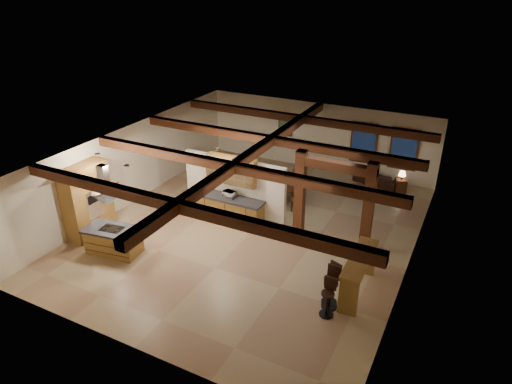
# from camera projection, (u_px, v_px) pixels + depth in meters

# --- Properties ---
(ground) EXTENTS (12.00, 12.00, 0.00)m
(ground) POSITION_uv_depth(u_px,v_px,m) (254.00, 229.00, 15.31)
(ground) COLOR tan
(ground) RESTS_ON ground
(room_walls) EXTENTS (12.00, 12.00, 12.00)m
(room_walls) POSITION_uv_depth(u_px,v_px,m) (254.00, 181.00, 14.53)
(room_walls) COLOR white
(room_walls) RESTS_ON ground
(ceiling_beams) EXTENTS (10.00, 12.00, 0.28)m
(ceiling_beams) POSITION_uv_depth(u_px,v_px,m) (254.00, 153.00, 14.10)
(ceiling_beams) COLOR #442011
(ceiling_beams) RESTS_ON room_walls
(timber_posts) EXTENTS (2.50, 0.30, 2.90)m
(timber_posts) POSITION_uv_depth(u_px,v_px,m) (334.00, 191.00, 13.92)
(timber_posts) COLOR #442011
(timber_posts) RESTS_ON ground
(partition_wall) EXTENTS (3.80, 0.18, 2.20)m
(partition_wall) POSITION_uv_depth(u_px,v_px,m) (235.00, 188.00, 15.64)
(partition_wall) COLOR white
(partition_wall) RESTS_ON ground
(pantry_cabinet) EXTENTS (0.67, 1.60, 2.40)m
(pantry_cabinet) POSITION_uv_depth(u_px,v_px,m) (87.00, 200.00, 14.61)
(pantry_cabinet) COLOR olive
(pantry_cabinet) RESTS_ON ground
(back_counter) EXTENTS (2.50, 0.66, 0.94)m
(back_counter) POSITION_uv_depth(u_px,v_px,m) (229.00, 209.00, 15.60)
(back_counter) COLOR olive
(back_counter) RESTS_ON ground
(upper_display_cabinet) EXTENTS (1.80, 0.36, 0.95)m
(upper_display_cabinet) POSITION_uv_depth(u_px,v_px,m) (231.00, 170.00, 15.16)
(upper_display_cabinet) COLOR olive
(upper_display_cabinet) RESTS_ON partition_wall
(range_hood) EXTENTS (1.10, 1.10, 1.40)m
(range_hood) POSITION_uv_depth(u_px,v_px,m) (107.00, 201.00, 13.31)
(range_hood) COLOR silver
(range_hood) RESTS_ON room_walls
(back_windows) EXTENTS (2.70, 0.07, 1.70)m
(back_windows) POSITION_uv_depth(u_px,v_px,m) (383.00, 146.00, 18.27)
(back_windows) COLOR #442011
(back_windows) RESTS_ON room_walls
(framed_art) EXTENTS (0.65, 0.05, 0.85)m
(framed_art) POSITION_uv_depth(u_px,v_px,m) (285.00, 126.00, 19.94)
(framed_art) COLOR #442011
(framed_art) RESTS_ON room_walls
(recessed_cans) EXTENTS (3.16, 2.46, 0.03)m
(recessed_cans) POSITION_uv_depth(u_px,v_px,m) (148.00, 156.00, 13.54)
(recessed_cans) COLOR silver
(recessed_cans) RESTS_ON room_walls
(kitchen_island) EXTENTS (1.81, 1.15, 0.84)m
(kitchen_island) POSITION_uv_depth(u_px,v_px,m) (114.00, 240.00, 13.91)
(kitchen_island) COLOR olive
(kitchen_island) RESTS_ON ground
(dining_table) EXTENTS (2.00, 1.41, 0.64)m
(dining_table) POSITION_uv_depth(u_px,v_px,m) (279.00, 193.00, 17.10)
(dining_table) COLOR #391F0E
(dining_table) RESTS_ON ground
(sofa) EXTENTS (1.96, 1.14, 0.54)m
(sofa) POSITION_uv_depth(u_px,v_px,m) (377.00, 178.00, 18.46)
(sofa) COLOR black
(sofa) RESTS_ON ground
(microwave) EXTENTS (0.45, 0.33, 0.23)m
(microwave) POSITION_uv_depth(u_px,v_px,m) (229.00, 194.00, 15.34)
(microwave) COLOR silver
(microwave) RESTS_ON back_counter
(bar_counter) EXTENTS (0.58, 2.14, 1.12)m
(bar_counter) POSITION_uv_depth(u_px,v_px,m) (359.00, 269.00, 12.00)
(bar_counter) COLOR olive
(bar_counter) RESTS_ON ground
(side_table) EXTENTS (0.53, 0.53, 0.52)m
(side_table) POSITION_uv_depth(u_px,v_px,m) (401.00, 185.00, 17.84)
(side_table) COLOR #442011
(side_table) RESTS_ON ground
(table_lamp) EXTENTS (0.28, 0.28, 0.34)m
(table_lamp) POSITION_uv_depth(u_px,v_px,m) (402.00, 174.00, 17.63)
(table_lamp) COLOR black
(table_lamp) RESTS_ON side_table
(bar_stool_a) EXTENTS (0.41, 0.41, 1.18)m
(bar_stool_a) POSITION_uv_depth(u_px,v_px,m) (331.00, 287.00, 11.57)
(bar_stool_a) COLOR black
(bar_stool_a) RESTS_ON ground
(bar_stool_b) EXTENTS (0.37, 0.37, 1.05)m
(bar_stool_b) POSITION_uv_depth(u_px,v_px,m) (328.00, 297.00, 11.31)
(bar_stool_b) COLOR black
(bar_stool_b) RESTS_ON ground
(bar_stool_c) EXTENTS (0.44, 0.45, 1.17)m
(bar_stool_c) POSITION_uv_depth(u_px,v_px,m) (332.00, 283.00, 11.71)
(bar_stool_c) COLOR black
(bar_stool_c) RESTS_ON ground
(dining_chairs) EXTENTS (2.18, 2.18, 1.11)m
(dining_chairs) POSITION_uv_depth(u_px,v_px,m) (280.00, 187.00, 17.00)
(dining_chairs) COLOR #442011
(dining_chairs) RESTS_ON ground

